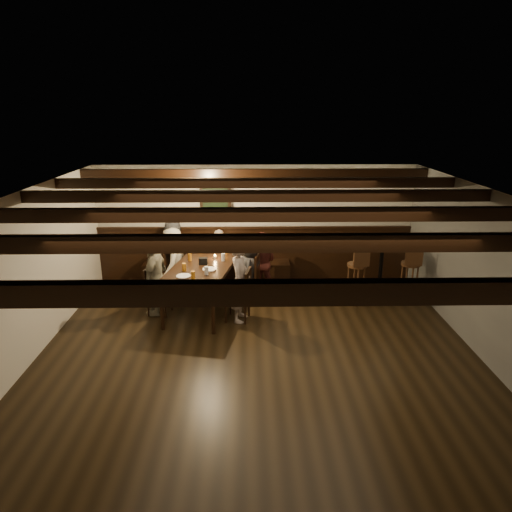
{
  "coord_description": "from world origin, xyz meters",
  "views": [
    {
      "loc": [
        -0.14,
        -5.68,
        3.47
      ],
      "look_at": [
        -0.02,
        1.3,
        1.2
      ],
      "focal_mm": 32.0,
      "sensor_mm": 36.0,
      "label": 1
    }
  ],
  "objects_px": {
    "chair_left_near": "(176,281)",
    "chair_left_far": "(159,299)",
    "person_right_far": "(240,281)",
    "high_top_table": "(381,264)",
    "person_bench_right": "(262,262)",
    "bar_stool_left": "(356,283)",
    "person_bench_centre": "(219,258)",
    "chair_right_near": "(249,286)",
    "person_right_near": "(250,270)",
    "person_bench_left": "(174,253)",
    "bar_stool_right": "(409,282)",
    "dining_table": "(204,267)",
    "chair_right_far": "(239,304)",
    "person_left_near": "(173,262)",
    "person_left_far": "(155,277)"
  },
  "relations": [
    {
      "from": "chair_left_near",
      "to": "chair_right_near",
      "type": "height_order",
      "value": "chair_right_near"
    },
    {
      "from": "dining_table",
      "to": "person_right_far",
      "type": "relative_size",
      "value": 1.67
    },
    {
      "from": "chair_left_near",
      "to": "chair_right_near",
      "type": "relative_size",
      "value": 1.0
    },
    {
      "from": "dining_table",
      "to": "person_bench_centre",
      "type": "distance_m",
      "value": 1.06
    },
    {
      "from": "dining_table",
      "to": "person_bench_centre",
      "type": "xyz_separation_m",
      "value": [
        0.2,
        1.03,
        -0.16
      ]
    },
    {
      "from": "chair_left_far",
      "to": "chair_right_far",
      "type": "height_order",
      "value": "chair_right_far"
    },
    {
      "from": "person_bench_centre",
      "to": "high_top_table",
      "type": "distance_m",
      "value": 3.16
    },
    {
      "from": "chair_left_near",
      "to": "person_right_near",
      "type": "bearing_deg",
      "value": 90.0
    },
    {
      "from": "chair_left_near",
      "to": "chair_right_near",
      "type": "distance_m",
      "value": 1.44
    },
    {
      "from": "person_right_far",
      "to": "high_top_table",
      "type": "bearing_deg",
      "value": -61.21
    },
    {
      "from": "person_bench_right",
      "to": "person_right_far",
      "type": "xyz_separation_m",
      "value": [
        -0.41,
        -1.3,
        0.1
      ]
    },
    {
      "from": "person_right_near",
      "to": "bar_stool_left",
      "type": "distance_m",
      "value": 1.97
    },
    {
      "from": "person_left_near",
      "to": "high_top_table",
      "type": "distance_m",
      "value": 3.93
    },
    {
      "from": "chair_left_far",
      "to": "bar_stool_left",
      "type": "relative_size",
      "value": 0.77
    },
    {
      "from": "chair_right_far",
      "to": "person_bench_centre",
      "type": "distance_m",
      "value": 1.69
    },
    {
      "from": "dining_table",
      "to": "person_bench_right",
      "type": "xyz_separation_m",
      "value": [
        1.06,
        0.71,
        -0.15
      ]
    },
    {
      "from": "chair_right_near",
      "to": "high_top_table",
      "type": "height_order",
      "value": "high_top_table"
    },
    {
      "from": "chair_right_near",
      "to": "person_bench_left",
      "type": "height_order",
      "value": "person_bench_left"
    },
    {
      "from": "chair_right_far",
      "to": "person_right_near",
      "type": "distance_m",
      "value": 0.95
    },
    {
      "from": "person_bench_centre",
      "to": "person_left_far",
      "type": "xyz_separation_m",
      "value": [
        -1.02,
        -1.33,
        0.09
      ]
    },
    {
      "from": "chair_left_far",
      "to": "bar_stool_right",
      "type": "distance_m",
      "value": 4.57
    },
    {
      "from": "person_left_near",
      "to": "person_right_near",
      "type": "xyz_separation_m",
      "value": [
        1.47,
        -0.29,
        -0.07
      ]
    },
    {
      "from": "person_bench_right",
      "to": "chair_left_far",
      "type": "bearing_deg",
      "value": 39.84
    },
    {
      "from": "high_top_table",
      "to": "bar_stool_left",
      "type": "xyz_separation_m",
      "value": [
        -0.5,
        -0.21,
        -0.31
      ]
    },
    {
      "from": "chair_left_far",
      "to": "person_bench_centre",
      "type": "height_order",
      "value": "person_bench_centre"
    },
    {
      "from": "chair_right_near",
      "to": "person_bench_right",
      "type": "distance_m",
      "value": 0.59
    },
    {
      "from": "chair_right_far",
      "to": "person_right_far",
      "type": "distance_m",
      "value": 0.42
    },
    {
      "from": "chair_left_near",
      "to": "person_bench_centre",
      "type": "distance_m",
      "value": 0.99
    },
    {
      "from": "chair_left_near",
      "to": "chair_left_far",
      "type": "distance_m",
      "value": 0.9
    },
    {
      "from": "dining_table",
      "to": "chair_left_far",
      "type": "xyz_separation_m",
      "value": [
        -0.79,
        -0.3,
        -0.5
      ]
    },
    {
      "from": "chair_right_far",
      "to": "person_right_near",
      "type": "height_order",
      "value": "person_right_near"
    },
    {
      "from": "person_right_far",
      "to": "chair_right_far",
      "type": "bearing_deg",
      "value": 90.0
    },
    {
      "from": "person_left_near",
      "to": "person_left_far",
      "type": "distance_m",
      "value": 0.9
    },
    {
      "from": "chair_right_near",
      "to": "chair_left_far",
      "type": "bearing_deg",
      "value": 122.06
    },
    {
      "from": "chair_right_far",
      "to": "person_bench_centre",
      "type": "relative_size",
      "value": 0.77
    },
    {
      "from": "chair_right_near",
      "to": "bar_stool_right",
      "type": "relative_size",
      "value": 0.81
    },
    {
      "from": "chair_right_near",
      "to": "person_right_far",
      "type": "height_order",
      "value": "person_right_far"
    },
    {
      "from": "person_bench_left",
      "to": "bar_stool_left",
      "type": "relative_size",
      "value": 1.23
    },
    {
      "from": "chair_left_far",
      "to": "person_left_far",
      "type": "relative_size",
      "value": 0.62
    },
    {
      "from": "person_bench_centre",
      "to": "bar_stool_left",
      "type": "relative_size",
      "value": 1.07
    },
    {
      "from": "chair_right_near",
      "to": "person_right_near",
      "type": "distance_m",
      "value": 0.32
    },
    {
      "from": "person_bench_centre",
      "to": "person_left_far",
      "type": "height_order",
      "value": "person_left_far"
    },
    {
      "from": "chair_left_near",
      "to": "person_right_far",
      "type": "height_order",
      "value": "person_right_far"
    },
    {
      "from": "bar_stool_left",
      "to": "high_top_table",
      "type": "bearing_deg",
      "value": 10.83
    },
    {
      "from": "person_bench_right",
      "to": "bar_stool_left",
      "type": "bearing_deg",
      "value": 169.73
    },
    {
      "from": "bar_stool_right",
      "to": "person_left_near",
      "type": "bearing_deg",
      "value": 179.89
    },
    {
      "from": "person_right_near",
      "to": "person_right_far",
      "type": "distance_m",
      "value": 0.91
    },
    {
      "from": "chair_right_near",
      "to": "person_right_near",
      "type": "relative_size",
      "value": 0.76
    },
    {
      "from": "dining_table",
      "to": "person_right_near",
      "type": "relative_size",
      "value": 1.99
    },
    {
      "from": "chair_left_near",
      "to": "high_top_table",
      "type": "bearing_deg",
      "value": 96.21
    }
  ]
}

